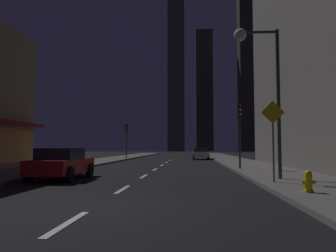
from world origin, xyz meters
TOP-DOWN VIEW (x-y plane):
  - ground_plane at (0.00, 32.00)m, footprint 78.00×136.00m
  - sidewalk_right at (7.00, 32.00)m, footprint 4.00×76.00m
  - sidewalk_left at (-7.00, 32.00)m, footprint 4.00×76.00m
  - lane_marking_center at (0.00, 13.60)m, footprint 0.16×33.40m
  - skyscraper_distant_tall at (-3.14, 115.48)m, footprint 6.23×7.03m
  - skyscraper_distant_mid at (7.83, 123.67)m, footprint 6.72×7.84m
  - skyscraper_distant_short at (24.21, 111.37)m, footprint 8.45×7.90m
  - car_parked_near at (-3.60, 6.59)m, footprint 1.98×4.24m
  - car_parked_far at (3.60, 32.00)m, footprint 1.98×4.24m
  - fire_hydrant_yellow_near at (5.90, 1.78)m, footprint 0.42×0.30m
  - fire_hydrant_far_left at (-5.90, 18.16)m, footprint 0.42×0.30m
  - traffic_light_near_right at (5.50, 12.60)m, footprint 0.32×0.48m
  - traffic_light_far_left at (-5.50, 31.25)m, footprint 0.32×0.48m
  - street_lamp_right at (5.38, 6.03)m, footprint 1.96×0.56m
  - pedestrian_crossing_sign at (5.60, 4.64)m, footprint 0.91×0.08m

SIDE VIEW (x-z plane):
  - ground_plane at x=0.00m, z-range -0.10..0.00m
  - lane_marking_center at x=0.00m, z-range 0.00..0.01m
  - sidewalk_right at x=7.00m, z-range 0.00..0.15m
  - sidewalk_left at x=-7.00m, z-range 0.00..0.15m
  - fire_hydrant_yellow_near at x=5.90m, z-range 0.13..0.78m
  - fire_hydrant_far_left at x=-5.90m, z-range 0.13..0.78m
  - car_parked_near at x=-3.60m, z-range 0.02..1.47m
  - car_parked_far at x=3.60m, z-range 0.02..1.47m
  - pedestrian_crossing_sign at x=5.60m, z-range 0.44..3.59m
  - traffic_light_near_right at x=5.50m, z-range 1.09..5.29m
  - traffic_light_far_left at x=-5.50m, z-range 1.09..5.29m
  - street_lamp_right at x=5.38m, z-range 1.78..8.36m
  - skyscraper_distant_mid at x=7.83m, z-range 0.00..48.47m
  - skyscraper_distant_tall at x=-3.14m, z-range 0.00..57.73m
  - skyscraper_distant_short at x=24.21m, z-range 0.00..72.02m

